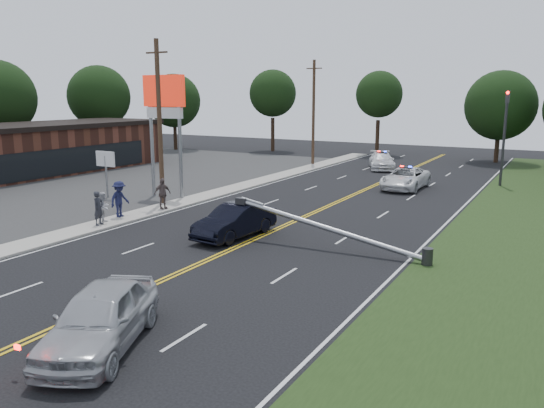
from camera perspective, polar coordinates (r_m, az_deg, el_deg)
The scene contains 24 objects.
ground at distance 19.33m, azimuth -14.32°, elevation -9.13°, with size 120.00×120.00×0.00m, color black.
parking_lot at distance 40.50m, azimuth -25.16°, elevation 0.97°, with size 25.00×60.00×0.01m, color #2D2D2D.
sidewalk at distance 31.86m, azimuth -12.91°, elevation -0.75°, with size 1.80×70.00×0.12m, color #A5A095.
centerline_yellow at distance 27.05m, azimuth 0.42°, elevation -2.75°, with size 0.36×80.00×0.00m, color gold.
pharmacy_building at distance 49.00m, azimuth -27.06°, elevation 5.07°, with size 8.40×30.40×4.30m.
pylon_sign at distance 35.54m, azimuth -11.51°, elevation 10.23°, with size 3.20×0.35×8.00m.
small_sign at distance 36.79m, azimuth -17.46°, elevation 4.24°, with size 1.60×0.14×3.10m.
traffic_signal at distance 43.20m, azimuth 23.75°, elevation 7.32°, with size 0.28×0.41×7.05m.
fallen_streetlight at distance 23.32m, azimuth 7.05°, elevation -2.89°, with size 9.36×0.44×1.91m.
utility_pole_mid at distance 33.21m, azimuth -12.00°, elevation 8.55°, with size 1.60×0.28×10.00m.
utility_pole_far at distance 51.80m, azimuth 4.48°, elevation 9.79°, with size 1.60×0.28×10.00m.
tree_3 at distance 65.08m, azimuth -18.11°, elevation 10.92°, with size 7.05×7.05×10.07m.
tree_4 at distance 67.73m, azimuth -10.50°, elevation 10.86°, with size 6.54×6.54×9.30m.
tree_5 at distance 64.83m, azimuth 0.08°, elevation 11.80°, with size 5.60×5.60×9.73m.
tree_6 at distance 61.64m, azimuth 11.44°, elevation 11.47°, with size 5.18×5.18×9.39m.
tree_7 at distance 58.40m, azimuth 23.36°, elevation 9.70°, with size 6.90×6.90×9.16m.
crashed_sedan at distance 25.55m, azimuth -4.01°, elevation -1.85°, with size 1.67×4.78×1.57m, color black.
waiting_sedan at distance 15.31m, azimuth -17.99°, elevation -11.56°, with size 2.02×5.01×1.71m, color #ADB0B6.
emergency_a at distance 39.92m, azimuth 14.15°, elevation 2.70°, with size 2.55×5.53×1.54m, color silver.
emergency_b at distance 50.15m, azimuth 11.71°, elevation 4.57°, with size 2.13×5.25×1.52m, color silver.
bystander_a at distance 28.80m, azimuth -18.17°, elevation -0.43°, with size 0.64×0.42×1.77m, color #27282F.
bystander_b at distance 29.28m, azimuth -17.63°, elevation -0.33°, with size 0.79×0.62×1.63m, color silver.
bystander_c at distance 30.34m, azimuth -16.08°, elevation 0.51°, with size 1.29×0.74×2.00m, color #171A3B.
bystander_d at distance 31.87m, azimuth -11.71°, elevation 1.10°, with size 1.08×0.45×1.84m, color #62514E.
Camera 1 is at (12.71, -12.91, 6.74)m, focal length 35.00 mm.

